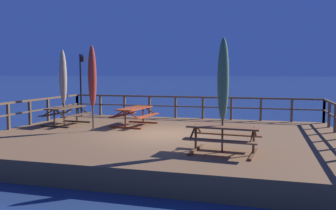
{
  "coord_description": "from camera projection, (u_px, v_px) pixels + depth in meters",
  "views": [
    {
      "loc": [
        3.58,
        -12.3,
        2.85
      ],
      "look_at": [
        0.0,
        0.72,
        1.62
      ],
      "focal_mm": 37.76,
      "sensor_mm": 36.0,
      "label": 1
    }
  ],
  "objects": [
    {
      "name": "railing_waterside_far",
      "position": [
        189.0,
        104.0,
        17.34
      ],
      "size": [
        12.4,
        0.1,
        1.09
      ],
      "color": "brown",
      "rests_on": "wooden_deck"
    },
    {
      "name": "railing_side_left",
      "position": [
        19.0,
        110.0,
        14.51
      ],
      "size": [
        0.1,
        9.37,
        1.09
      ],
      "color": "brown",
      "rests_on": "wooden_deck"
    },
    {
      "name": "wooden_deck",
      "position": [
        163.0,
        142.0,
        12.98
      ],
      "size": [
        12.6,
        9.57,
        0.62
      ],
      "primitive_type": "cube",
      "color": "brown",
      "rests_on": "ground"
    },
    {
      "name": "patio_umbrella_tall_back_left",
      "position": [
        63.0,
        77.0,
        15.09
      ],
      "size": [
        0.32,
        0.32,
        3.21
      ],
      "color": "#4C3828",
      "rests_on": "wooden_deck"
    },
    {
      "name": "lamp_post_hooked",
      "position": [
        81.0,
        75.0,
        17.99
      ],
      "size": [
        0.51,
        0.56,
        3.2
      ],
      "color": "black",
      "rests_on": "wooden_deck"
    },
    {
      "name": "picnic_table_mid_right",
      "position": [
        66.0,
        112.0,
        15.26
      ],
      "size": [
        1.54,
        2.07,
        0.78
      ],
      "color": "brown",
      "rests_on": "wooden_deck"
    },
    {
      "name": "patio_umbrella_short_front",
      "position": [
        92.0,
        77.0,
        13.43
      ],
      "size": [
        0.32,
        0.32,
        3.27
      ],
      "color": "#4C3828",
      "rests_on": "wooden_deck"
    },
    {
      "name": "picnic_table_back_right",
      "position": [
        224.0,
        133.0,
        9.81
      ],
      "size": [
        2.1,
        1.58,
        0.78
      ],
      "color": "brown",
      "rests_on": "wooden_deck"
    },
    {
      "name": "patio_umbrella_short_back",
      "position": [
        223.0,
        80.0,
        9.75
      ],
      "size": [
        0.32,
        0.32,
        3.2
      ],
      "color": "#4C3828",
      "rests_on": "wooden_deck"
    },
    {
      "name": "picnic_table_mid_left",
      "position": [
        135.0,
        112.0,
        14.96
      ],
      "size": [
        1.58,
        2.19,
        0.78
      ],
      "color": "#993819",
      "rests_on": "wooden_deck"
    },
    {
      "name": "ground_plane",
      "position": [
        163.0,
        151.0,
        13.01
      ],
      "size": [
        600.0,
        600.0,
        0.0
      ],
      "primitive_type": "plane",
      "color": "navy"
    }
  ]
}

